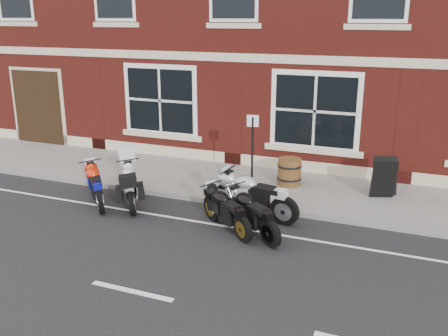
{
  "coord_description": "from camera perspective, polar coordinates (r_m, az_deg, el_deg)",
  "views": [
    {
      "loc": [
        4.35,
        -9.5,
        4.61
      ],
      "look_at": [
        -0.13,
        1.6,
        0.92
      ],
      "focal_mm": 40.0,
      "sensor_mm": 36.0,
      "label": 1
    }
  ],
  "objects": [
    {
      "name": "kerb",
      "position": [
        12.6,
        0.22,
        -4.02
      ],
      "size": [
        30.0,
        0.16,
        0.12
      ],
      "primitive_type": "cube",
      "color": "slate",
      "rests_on": "ground"
    },
    {
      "name": "barrel_planter",
      "position": [
        13.76,
        7.48,
        -0.42
      ],
      "size": [
        0.67,
        0.67,
        0.74
      ],
      "color": "#4C2814",
      "rests_on": "sidewalk"
    },
    {
      "name": "sidewalk",
      "position": [
        14.0,
        2.62,
        -1.85
      ],
      "size": [
        30.0,
        3.0,
        0.12
      ],
      "primitive_type": "cube",
      "color": "slate",
      "rests_on": "ground"
    },
    {
      "name": "a_board_sign",
      "position": [
        13.35,
        17.85,
        -1.07
      ],
      "size": [
        0.71,
        0.59,
        1.02
      ],
      "primitive_type": null,
      "rotation": [
        0.0,
        0.0,
        0.34
      ],
      "color": "black",
      "rests_on": "sidewalk"
    },
    {
      "name": "moto_sport_red",
      "position": [
        13.01,
        -14.27,
        -1.72
      ],
      "size": [
        1.43,
        1.6,
        0.91
      ],
      "rotation": [
        0.0,
        0.0,
        0.72
      ],
      "color": "black",
      "rests_on": "ground"
    },
    {
      "name": "moto_naked_black",
      "position": [
        10.87,
        3.19,
        -4.95
      ],
      "size": [
        1.68,
        1.34,
        0.91
      ],
      "rotation": [
        0.0,
        0.0,
        0.91
      ],
      "color": "black",
      "rests_on": "ground"
    },
    {
      "name": "moto_touring_silver",
      "position": [
        12.77,
        -10.4,
        -1.66
      ],
      "size": [
        1.2,
        1.83,
        1.36
      ],
      "rotation": [
        0.0,
        0.0,
        0.56
      ],
      "color": "black",
      "rests_on": "ground"
    },
    {
      "name": "ground",
      "position": [
        11.42,
        -2.43,
        -6.68
      ],
      "size": [
        80.0,
        80.0,
        0.0
      ],
      "primitive_type": "plane",
      "color": "black",
      "rests_on": "ground"
    },
    {
      "name": "moto_sport_black",
      "position": [
        11.06,
        0.34,
        -4.64
      ],
      "size": [
        1.61,
        1.3,
        0.88
      ],
      "rotation": [
        0.0,
        0.0,
        0.91
      ],
      "color": "black",
      "rests_on": "ground"
    },
    {
      "name": "moto_sport_silver",
      "position": [
        11.74,
        3.39,
        -2.93
      ],
      "size": [
        2.26,
        0.59,
        1.02
      ],
      "rotation": [
        0.0,
        0.0,
        1.37
      ],
      "color": "black",
      "rests_on": "ground"
    },
    {
      "name": "parking_sign",
      "position": [
        12.66,
        3.26,
        2.12
      ],
      "size": [
        0.3,
        0.08,
        2.1
      ],
      "rotation": [
        0.0,
        0.0,
        0.19
      ],
      "color": "black",
      "rests_on": "sidewalk"
    }
  ]
}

